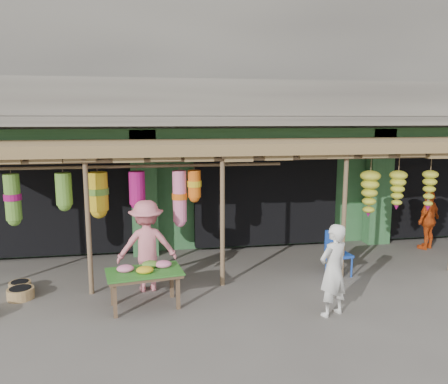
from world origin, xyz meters
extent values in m
plane|color=#514C47|center=(0.00, 0.00, 0.00)|extent=(80.00, 80.00, 0.00)
cube|color=gray|center=(0.00, 5.00, 5.00)|extent=(16.00, 6.00, 4.00)
cube|color=#2D6033|center=(0.00, 5.15, 1.50)|extent=(16.00, 5.70, 3.00)
cube|color=gray|center=(0.00, 1.65, 3.20)|extent=(16.00, 0.90, 0.22)
cube|color=gray|center=(0.00, 1.25, 3.70)|extent=(16.00, 0.10, 0.80)
cube|color=#2D6033|center=(0.00, 2.05, 2.85)|extent=(16.00, 0.35, 0.35)
cube|color=yellow|center=(-5.00, 1.97, 2.75)|extent=(1.70, 0.06, 0.55)
cube|color=#B21414|center=(-5.00, 1.93, 2.75)|extent=(1.30, 0.02, 0.30)
cube|color=black|center=(-5.00, 3.00, 1.35)|extent=(3.60, 2.00, 2.50)
cube|color=black|center=(0.00, 3.00, 1.35)|extent=(3.60, 2.00, 2.50)
cube|color=black|center=(5.00, 3.00, 1.35)|extent=(3.60, 2.00, 2.50)
cube|color=#2D6033|center=(-3.00, 2.05, 1.50)|extent=(0.60, 0.35, 3.00)
cube|color=#2D6033|center=(3.00, 2.05, 1.50)|extent=(0.60, 0.35, 3.00)
cylinder|color=brown|center=(-4.00, -0.20, 1.30)|extent=(0.09, 0.09, 2.60)
cylinder|color=brown|center=(-1.50, -0.20, 1.30)|extent=(0.09, 0.09, 2.60)
cylinder|color=brown|center=(1.00, -0.20, 1.30)|extent=(0.09, 0.09, 2.60)
cylinder|color=brown|center=(-0.25, -0.20, 2.50)|extent=(12.90, 0.08, 0.08)
cylinder|color=brown|center=(-3.00, 0.20, 2.35)|extent=(5.50, 0.06, 0.06)
cube|color=brown|center=(0.00, 0.90, 2.68)|extent=(14.00, 2.70, 0.22)
cube|color=brown|center=(-3.48, -1.32, 0.28)|extent=(0.07, 0.07, 0.57)
cube|color=brown|center=(-2.44, -1.15, 0.28)|extent=(0.07, 0.07, 0.57)
cube|color=brown|center=(-3.56, -0.79, 0.28)|extent=(0.07, 0.07, 0.57)
cube|color=brown|center=(-2.52, -0.63, 0.28)|extent=(0.07, 0.07, 0.57)
cube|color=brown|center=(-3.00, -0.97, 0.60)|extent=(1.33, 0.89, 0.05)
cube|color=#26661E|center=(-3.00, -0.97, 0.64)|extent=(1.38, 0.94, 0.03)
ellipsoid|color=pink|center=(-3.32, -0.93, 0.71)|extent=(0.30, 0.25, 0.12)
ellipsoid|color=yellow|center=(-2.99, -1.06, 0.71)|extent=(0.30, 0.25, 0.12)
ellipsoid|color=pink|center=(-2.67, -0.81, 0.71)|extent=(0.30, 0.25, 0.12)
ellipsoid|color=#629A33|center=(-2.90, -0.78, 0.71)|extent=(0.30, 0.25, 0.12)
cylinder|color=#1940A6|center=(0.83, -0.27, 0.21)|extent=(0.04, 0.04, 0.42)
cylinder|color=#1940A6|center=(1.21, -0.23, 0.21)|extent=(0.04, 0.04, 0.42)
cylinder|color=#1940A6|center=(0.79, 0.11, 0.21)|extent=(0.04, 0.04, 0.42)
cylinder|color=#1940A6|center=(1.17, 0.15, 0.21)|extent=(0.04, 0.04, 0.42)
cube|color=#1940A6|center=(1.00, -0.06, 0.44)|extent=(0.49, 0.49, 0.05)
cube|color=#1940A6|center=(0.98, 0.15, 0.69)|extent=(0.44, 0.09, 0.47)
cylinder|color=olive|center=(-5.25, -0.23, 0.10)|extent=(0.59, 0.59, 0.20)
cylinder|color=#9B6C48|center=(-5.36, 0.15, 0.09)|extent=(0.49, 0.49, 0.18)
imported|color=silver|center=(0.08, -1.82, 0.78)|extent=(0.67, 0.57, 1.57)
imported|color=#D04913|center=(4.00, 1.35, 0.75)|extent=(0.94, 0.73, 1.49)
imported|color=#DE7580|center=(-2.95, -0.17, 0.87)|extent=(1.17, 0.73, 1.75)
camera|label=1|loc=(-2.85, -8.30, 3.27)|focal=35.00mm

